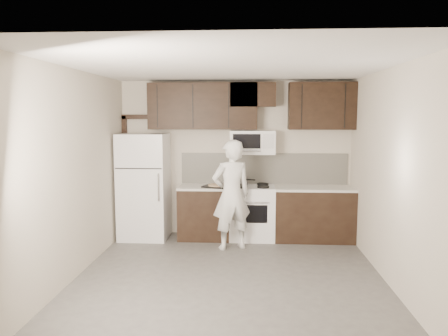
# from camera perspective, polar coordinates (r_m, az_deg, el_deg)

# --- Properties ---
(floor) EXTENTS (4.50, 4.50, 0.00)m
(floor) POSITION_cam_1_polar(r_m,az_deg,el_deg) (5.79, 0.64, -14.44)
(floor) COLOR #4D4A48
(floor) RESTS_ON ground
(back_wall) EXTENTS (4.00, 0.00, 4.00)m
(back_wall) POSITION_cam_1_polar(r_m,az_deg,el_deg) (7.68, 1.50, 1.24)
(back_wall) COLOR #C0B4A3
(back_wall) RESTS_ON ground
(ceiling) EXTENTS (4.50, 4.50, 0.00)m
(ceiling) POSITION_cam_1_polar(r_m,az_deg,el_deg) (5.43, 0.68, 13.17)
(ceiling) COLOR white
(ceiling) RESTS_ON back_wall
(counter_run) EXTENTS (2.95, 0.64, 0.91)m
(counter_run) POSITION_cam_1_polar(r_m,az_deg,el_deg) (7.52, 6.02, -5.83)
(counter_run) COLOR black
(counter_run) RESTS_ON floor
(stove) EXTENTS (0.76, 0.66, 0.94)m
(stove) POSITION_cam_1_polar(r_m,az_deg,el_deg) (7.51, 3.69, -5.78)
(stove) COLOR white
(stove) RESTS_ON floor
(backsplash) EXTENTS (2.90, 0.02, 0.54)m
(backsplash) POSITION_cam_1_polar(r_m,az_deg,el_deg) (7.69, 5.22, -0.06)
(backsplash) COLOR beige
(backsplash) RESTS_ON counter_run
(upper_cabinets) EXTENTS (3.48, 0.35, 0.78)m
(upper_cabinets) POSITION_cam_1_polar(r_m,az_deg,el_deg) (7.47, 3.09, 8.23)
(upper_cabinets) COLOR black
(upper_cabinets) RESTS_ON back_wall
(microwave) EXTENTS (0.76, 0.42, 0.40)m
(microwave) POSITION_cam_1_polar(r_m,az_deg,el_deg) (7.46, 3.76, 3.37)
(microwave) COLOR white
(microwave) RESTS_ON upper_cabinets
(refrigerator) EXTENTS (0.80, 0.76, 1.80)m
(refrigerator) POSITION_cam_1_polar(r_m,az_deg,el_deg) (7.60, -10.38, -2.36)
(refrigerator) COLOR white
(refrigerator) RESTS_ON floor
(door_trim) EXTENTS (0.50, 0.08, 2.12)m
(door_trim) POSITION_cam_1_polar(r_m,az_deg,el_deg) (7.95, -12.47, 0.53)
(door_trim) COLOR black
(door_trim) RESTS_ON floor
(saucepan) EXTENTS (0.33, 0.20, 0.18)m
(saucepan) POSITION_cam_1_polar(r_m,az_deg,el_deg) (7.56, 2.37, -1.64)
(saucepan) COLOR silver
(saucepan) RESTS_ON stove
(baking_tray) EXTENTS (0.52, 0.46, 0.02)m
(baking_tray) POSITION_cam_1_polar(r_m,az_deg,el_deg) (7.32, -0.93, -2.42)
(baking_tray) COLOR black
(baking_tray) RESTS_ON counter_run
(pizza) EXTENTS (0.38, 0.38, 0.02)m
(pizza) POSITION_cam_1_polar(r_m,az_deg,el_deg) (7.32, -0.93, -2.25)
(pizza) COLOR #CFB88A
(pizza) RESTS_ON baking_tray
(person) EXTENTS (0.74, 0.63, 1.73)m
(person) POSITION_cam_1_polar(r_m,az_deg,el_deg) (6.86, 0.98, -3.52)
(person) COLOR white
(person) RESTS_ON floor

